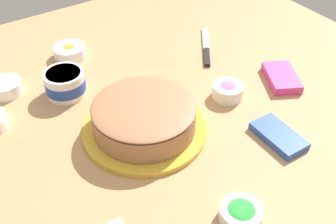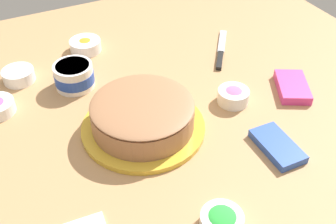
# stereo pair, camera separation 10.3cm
# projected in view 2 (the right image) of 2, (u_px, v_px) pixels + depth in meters

# --- Properties ---
(ground_plane) EXTENTS (1.54, 1.54, 0.00)m
(ground_plane) POSITION_uv_depth(u_px,v_px,m) (181.00, 119.00, 1.07)
(ground_plane) COLOR tan
(frosted_cake) EXTENTS (0.31, 0.31, 0.09)m
(frosted_cake) POSITION_uv_depth(u_px,v_px,m) (143.00, 116.00, 1.01)
(frosted_cake) COLOR gold
(frosted_cake) RESTS_ON ground_plane
(frosting_tub) EXTENTS (0.11, 0.11, 0.07)m
(frosting_tub) POSITION_uv_depth(u_px,v_px,m) (74.00, 75.00, 1.15)
(frosting_tub) COLOR white
(frosting_tub) RESTS_ON ground_plane
(spreading_knife) EXTENTS (0.20, 0.15, 0.01)m
(spreading_knife) POSITION_uv_depth(u_px,v_px,m) (221.00, 52.00, 1.30)
(spreading_knife) COLOR silver
(spreading_knife) RESTS_ON ground_plane
(sprinkle_bowl_green) EXTENTS (0.09, 0.09, 0.04)m
(sprinkle_bowl_green) POSITION_uv_depth(u_px,v_px,m) (222.00, 220.00, 0.80)
(sprinkle_bowl_green) COLOR white
(sprinkle_bowl_green) RESTS_ON ground_plane
(sprinkle_bowl_orange) EXTENTS (0.10, 0.10, 0.04)m
(sprinkle_bowl_orange) POSITION_uv_depth(u_px,v_px,m) (85.00, 45.00, 1.31)
(sprinkle_bowl_orange) COLOR white
(sprinkle_bowl_orange) RESTS_ON ground_plane
(sprinkle_bowl_yellow) EXTENTS (0.09, 0.09, 0.04)m
(sprinkle_bowl_yellow) POSITION_uv_depth(u_px,v_px,m) (19.00, 75.00, 1.18)
(sprinkle_bowl_yellow) COLOR white
(sprinkle_bowl_yellow) RESTS_ON ground_plane
(sprinkle_bowl_pink) EXTENTS (0.09, 0.09, 0.04)m
(sprinkle_bowl_pink) POSITION_uv_depth(u_px,v_px,m) (233.00, 96.00, 1.11)
(sprinkle_bowl_pink) COLOR white
(sprinkle_bowl_pink) RESTS_ON ground_plane
(candy_box_lower) EXTENTS (0.14, 0.08, 0.02)m
(candy_box_lower) POSITION_uv_depth(u_px,v_px,m) (277.00, 146.00, 0.98)
(candy_box_lower) COLOR #2D51B2
(candy_box_lower) RESTS_ON ground_plane
(candy_box_upper) EXTENTS (0.16, 0.14, 0.03)m
(candy_box_upper) POSITION_uv_depth(u_px,v_px,m) (292.00, 87.00, 1.15)
(candy_box_upper) COLOR #E53D8E
(candy_box_upper) RESTS_ON ground_plane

